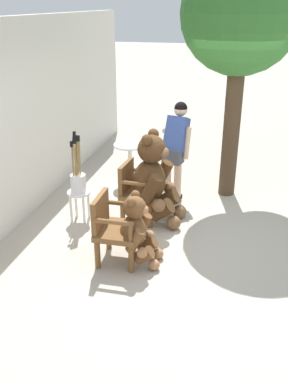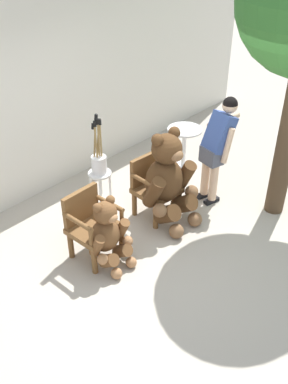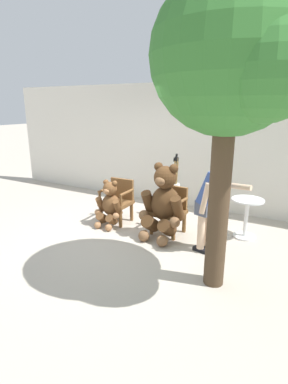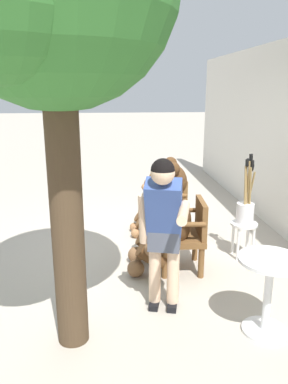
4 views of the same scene
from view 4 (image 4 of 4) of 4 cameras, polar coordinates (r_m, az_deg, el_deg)
ground_plane at (r=5.12m, az=-2.73°, el=-8.91°), size 60.00×60.00×0.00m
wooden_chair_left at (r=5.56m, az=4.04°, el=-1.82°), size 0.57×0.53×0.86m
wooden_chair_right at (r=4.49m, az=6.48°, el=-6.18°), size 0.60×0.56×0.86m
teddy_bear_large at (r=4.39m, az=3.28°, el=-3.88°), size 0.81×0.79×1.35m
teddy_bear_small at (r=5.52m, az=1.05°, el=-2.02°), size 0.55×0.52×0.92m
person_visitor at (r=3.45m, az=3.04°, el=-4.80°), size 0.82×0.48×1.55m
white_stool at (r=4.99m, az=14.94°, el=-5.71°), size 0.34×0.34×0.46m
brush_bucket at (r=4.88m, az=15.23°, el=-2.27°), size 0.22×0.22×0.89m
round_side_table at (r=3.53m, az=18.44°, el=-13.57°), size 0.56×0.56×0.72m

